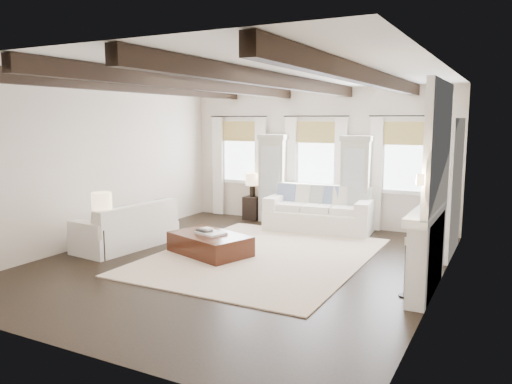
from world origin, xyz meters
The scene contains 15 objects.
ground centered at (0.00, 0.00, 0.00)m, with size 7.50×7.50×0.00m, color black.
room_shell centered at (0.75, 0.90, 1.89)m, with size 6.54×7.54×3.22m.
area_rug centered at (0.18, 0.55, 0.01)m, with size 3.60×4.60×0.02m, color beige.
sofa_back centered at (0.32, 3.13, 0.41)m, with size 2.42×1.27×1.00m.
sofa_left centered at (-2.44, -0.05, 0.35)m, with size 1.12×2.12×0.87m.
ottoman centered at (-0.73, 0.22, 0.19)m, with size 1.46×0.92×0.38m, color black.
tray centered at (-0.72, 0.24, 0.40)m, with size 0.50×0.38×0.04m, color white.
book_lower centered at (-0.86, 0.23, 0.44)m, with size 0.26×0.20×0.04m, color #262628.
book_upper centered at (-0.80, 0.22, 0.48)m, with size 0.22×0.17×0.03m, color beige.
side_table_front centered at (-2.42, -0.75, 0.28)m, with size 0.55×0.55×0.55m, color black.
lamp_front centered at (-2.42, -0.75, 0.97)m, with size 0.36×0.36×0.62m.
side_table_back centered at (-1.59, 3.49, 0.29)m, with size 0.38×0.38×0.57m, color black.
lamp_back centered at (-1.59, 3.49, 0.98)m, with size 0.34×0.34×0.59m.
candlestick_near centered at (2.90, -0.36, 0.35)m, with size 0.17×0.17×0.85m.
candlestick_far centered at (2.90, 0.26, 0.33)m, with size 0.16×0.16×0.79m.
Camera 1 is at (4.17, -7.32, 2.48)m, focal length 35.00 mm.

